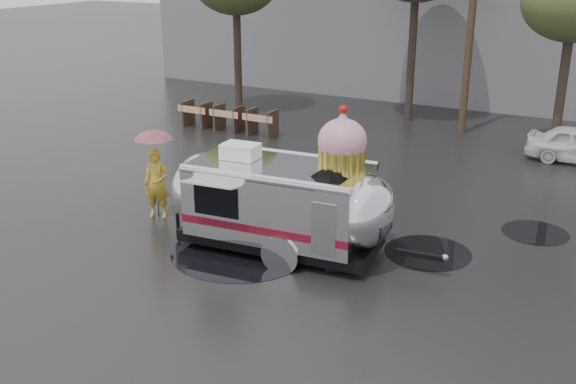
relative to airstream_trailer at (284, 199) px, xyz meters
The scene contains 11 objects.
ground 2.46m from the airstream_trailer, 140.07° to the right, with size 120.00×120.00×0.00m, color black.
puddles 1.69m from the airstream_trailer, 30.73° to the left, with size 8.37×6.89×0.01m.
utility_pole 13.12m from the airstream_trailer, 85.95° to the left, with size 1.60×0.28×9.00m.
tree_right 13.02m from the airstream_trailer, 69.34° to the left, with size 3.36×3.36×6.42m.
barricade_row 11.23m from the airstream_trailer, 129.69° to the left, with size 4.30×0.80×1.00m.
airstream_trailer is the anchor object (origin of this frame).
person_left 3.93m from the airstream_trailer, behind, with size 0.66×0.44×1.84m, color gold.
umbrella_pink 3.98m from the airstream_trailer, behind, with size 1.25×1.25×2.40m.
person_right 1.40m from the airstream_trailer, 13.74° to the right, with size 0.87×0.48×1.81m, color black.
umbrella_black 1.49m from the airstream_trailer, 13.74° to the right, with size 1.12×1.12×2.31m.
tripod 0.75m from the airstream_trailer, 50.66° to the left, with size 0.59×0.63×1.53m.
Camera 1 is at (8.57, -11.37, 6.70)m, focal length 42.00 mm.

